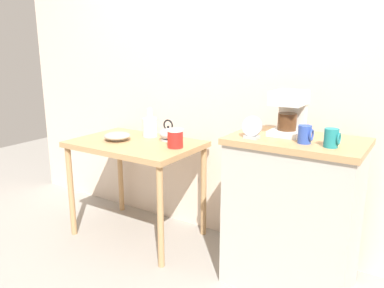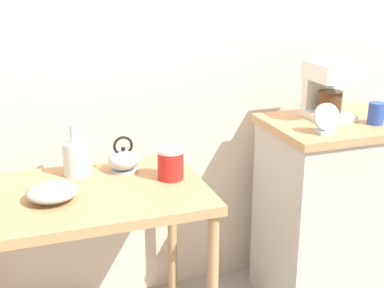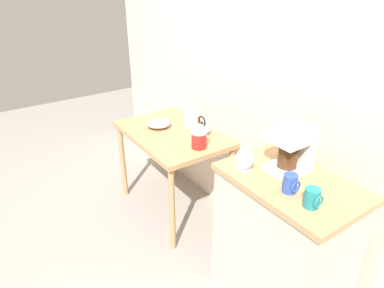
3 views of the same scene
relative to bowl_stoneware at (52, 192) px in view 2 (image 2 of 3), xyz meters
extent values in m
cube|color=beige|center=(0.80, 0.47, 0.61)|extent=(4.40, 0.10, 2.80)
cube|color=tan|center=(0.14, 0.04, -0.05)|extent=(0.94, 0.63, 0.04)
cylinder|color=tan|center=(0.57, 0.32, -0.43)|extent=(0.04, 0.04, 0.71)
cube|color=#BCB7AD|center=(1.35, 0.05, -0.34)|extent=(0.73, 0.46, 0.89)
cube|color=tan|center=(1.35, 0.05, 0.13)|extent=(0.76, 0.49, 0.04)
cylinder|color=#9E998C|center=(0.00, 0.00, -0.03)|extent=(0.09, 0.09, 0.01)
ellipsoid|color=#9E998C|center=(0.00, 0.00, 0.00)|extent=(0.20, 0.20, 0.05)
cylinder|color=#B2B5BA|center=(0.32, 0.21, -0.03)|extent=(0.12, 0.12, 0.01)
ellipsoid|color=#B2B5BA|center=(0.32, 0.21, 0.02)|extent=(0.14, 0.14, 0.08)
cone|color=#B2B5BA|center=(0.39, 0.21, 0.02)|extent=(0.07, 0.03, 0.05)
sphere|color=black|center=(0.32, 0.21, 0.07)|extent=(0.02, 0.02, 0.02)
torus|color=black|center=(0.32, 0.21, 0.08)|extent=(0.09, 0.01, 0.09)
cylinder|color=silver|center=(0.12, 0.23, 0.04)|extent=(0.12, 0.12, 0.14)
cylinder|color=silver|center=(0.12, 0.23, 0.15)|extent=(0.04, 0.04, 0.08)
cylinder|color=red|center=(0.49, 0.06, 0.02)|extent=(0.11, 0.11, 0.12)
cylinder|color=white|center=(0.49, 0.06, 0.09)|extent=(0.11, 0.11, 0.01)
cube|color=white|center=(1.26, 0.11, 0.16)|extent=(0.18, 0.22, 0.03)
cube|color=white|center=(1.26, 0.19, 0.27)|extent=(0.16, 0.05, 0.26)
cube|color=white|center=(1.26, 0.11, 0.36)|extent=(0.18, 0.22, 0.08)
cylinder|color=#4C2D19|center=(1.26, 0.10, 0.22)|extent=(0.11, 0.11, 0.10)
cylinder|color=#2D4CAD|center=(1.41, -0.04, 0.19)|extent=(0.07, 0.07, 0.10)
torus|color=#2D4CAD|center=(1.45, -0.04, 0.19)|extent=(0.01, 0.07, 0.07)
cube|color=#B2B5BA|center=(1.13, -0.09, 0.15)|extent=(0.08, 0.06, 0.02)
cylinder|color=#B2B5BA|center=(1.13, -0.09, 0.21)|extent=(0.12, 0.05, 0.12)
cylinder|color=black|center=(1.13, -0.09, 0.21)|extent=(0.10, 0.04, 0.10)
camera|label=1|loc=(1.98, -2.07, 0.65)|focal=35.91mm
camera|label=2|loc=(-0.11, -1.94, 0.82)|focal=50.06mm
camera|label=3|loc=(2.33, -1.27, 1.15)|focal=32.47mm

